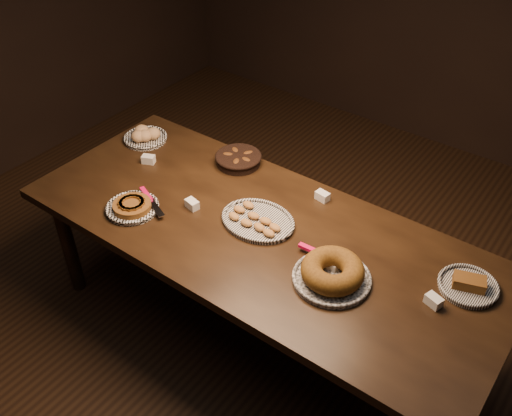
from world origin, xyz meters
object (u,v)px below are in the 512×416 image
Objects in this scene: buffet_table at (259,240)px; bundt_cake_plate at (332,273)px; apple_tart_plate at (133,207)px; madeleine_platter at (257,220)px.

bundt_cake_plate is at bearing -11.09° from buffet_table.
bundt_cake_plate reaches higher than apple_tart_plate.
bundt_cake_plate is at bearing -25.54° from madeleine_platter.
buffet_table is at bearing -53.53° from madeleine_platter.
buffet_table is 5.95× the size of bundt_cake_plate.
buffet_table is at bearing 20.22° from apple_tart_plate.
apple_tart_plate is 0.63m from madeleine_platter.
bundt_cake_plate reaches higher than buffet_table.
apple_tart_plate reaches higher than madeleine_platter.
bundt_cake_plate reaches higher than madeleine_platter.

